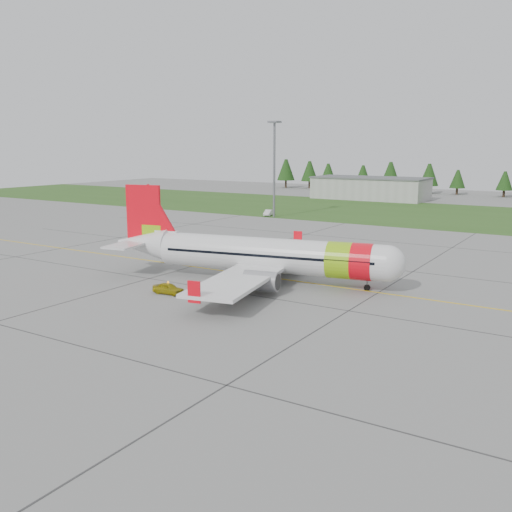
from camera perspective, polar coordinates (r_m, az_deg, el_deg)
The scene contains 9 objects.
ground at distance 58.86m, azimuth 0.22°, elevation -4.05°, with size 320.00×320.00×0.00m, color gray.
aircraft at distance 64.60m, azimuth 0.71°, elevation 0.09°, with size 34.78×32.54×10.63m.
follow_me_car at distance 60.06m, azimuth -8.79°, elevation -2.19°, with size 1.38×1.17×3.42m, color yellow.
service_van at distance 126.60m, azimuth 1.24°, elevation 4.95°, with size 1.40×1.32×4.01m, color silver.
grass_strip at distance 134.57m, azimuth 19.02°, elevation 3.86°, with size 320.00×50.00×0.03m, color #30561E.
taxi_guideline at distance 65.58m, azimuth 3.92°, elevation -2.49°, with size 120.00×0.25×0.02m, color gold.
hangar_west at distance 169.73m, azimuth 11.35°, elevation 6.61°, with size 32.00×14.00×6.00m, color #A8A8A3.
floodlight_mast at distance 123.17m, azimuth 1.83°, elevation 8.51°, with size 0.50×0.50×20.00m, color slate.
treeline at distance 188.98m, azimuth 23.06°, elevation 6.98°, with size 160.00×8.00×10.00m, color #1C3F14, non-canonical shape.
Camera 1 is at (29.99, -48.30, 15.23)m, focal length 40.00 mm.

